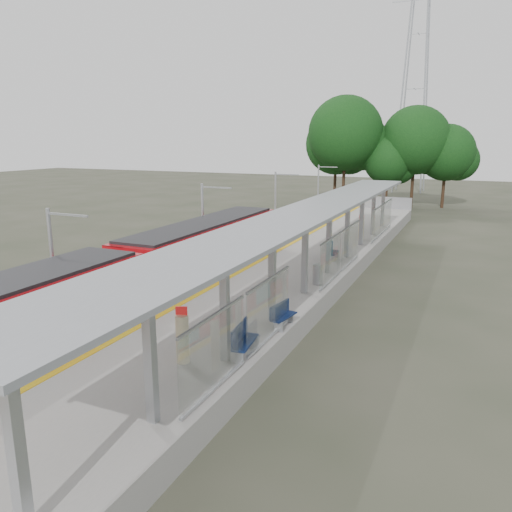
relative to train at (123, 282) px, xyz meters
The scene contains 16 objects.
ground 10.31m from the train, 63.55° to the right, with size 200.00×200.00×0.00m, color #474438.
trackbed 11.13m from the train, 90.00° to the left, with size 3.00×70.00×0.24m, color #59544C.
platform 11.95m from the train, 67.68° to the left, with size 6.00×50.00×1.00m, color gray.
tactile_strip 11.18m from the train, 79.91° to the left, with size 0.60×50.00×0.02m, color gold.
end_fence 36.19m from the train, 82.86° to the left, with size 6.00×0.10×1.20m, color #9EA0A5.
train is the anchor object (origin of this frame).
canopy 9.64m from the train, 49.47° to the left, with size 3.27×38.00×3.66m.
pylon 66.26m from the train, 86.87° to the left, with size 8.00×4.00×38.00m, color #9EA0A5, non-canonical shape.
tree_cluster 44.99m from the train, 87.31° to the left, with size 19.72×11.12×13.03m.
catenary_masts 10.14m from the train, 99.78° to the left, with size 2.08×48.16×5.40m.
bench_near 7.33m from the train, 20.08° to the right, with size 0.68×1.63×1.08m.
bench_mid 7.15m from the train, ahead, with size 0.64×1.43×0.95m.
bench_far 13.27m from the train, 63.58° to the left, with size 0.57×1.47×0.98m.
info_pillar_near 6.53m from the train, 35.24° to the right, with size 0.43×0.43×1.89m.
info_pillar_far 19.66m from the train, 71.83° to the left, with size 0.40×0.40×1.76m.
litter_bin 9.35m from the train, 44.47° to the left, with size 0.50×0.50×1.01m, color #9EA0A5.
Camera 1 is at (9.06, -7.39, 8.06)m, focal length 35.00 mm.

